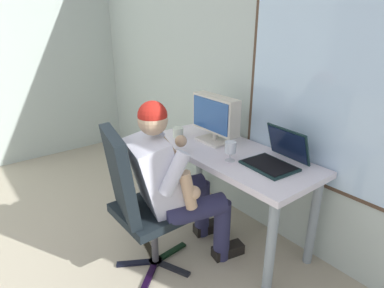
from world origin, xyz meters
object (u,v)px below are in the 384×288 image
Objects in this scene: desk at (228,164)px; crt_monitor at (215,116)px; office_chair at (137,196)px; laptop at (278,156)px; wine_glass at (230,148)px; coffee_mug at (178,132)px; person_seated at (174,181)px.

desk is 0.40m from crt_monitor.
laptop is (0.45, 0.85, 0.22)m from office_chair.
wine_glass is at bearing -42.07° from desk.
wine_glass reaches higher than desk.
person_seated is at bearing -38.92° from coffee_mug.
office_chair is at bearing -95.66° from desk.
office_chair is 0.91m from crt_monitor.
person_seated is at bearing -70.10° from crt_monitor.
laptop reaches higher than wine_glass.
crt_monitor reaches higher than wine_glass.
laptop reaches higher than coffee_mug.
office_chair is at bearing -79.82° from crt_monitor.
crt_monitor is (-0.15, 0.82, 0.37)m from office_chair.
crt_monitor is at bearing -176.35° from laptop.
coffee_mug reaches higher than desk.
crt_monitor is 1.23× the size of laptop.
laptop is 4.18× the size of coffee_mug.
coffee_mug is at bearing -165.87° from desk.
coffee_mug is at bearing -166.02° from laptop.
wine_glass is (0.13, -0.12, 0.20)m from desk.
person_seated reaches higher than crt_monitor.
wine_glass is at bearing 67.46° from person_seated.
wine_glass is (0.36, -0.18, -0.12)m from crt_monitor.
person_seated reaches higher than desk.
person_seated reaches higher than laptop.
office_chair is at bearing -101.53° from person_seated.
person_seated is (-0.02, -0.50, 0.00)m from desk.
desk is 0.52m from coffee_mug.
office_chair reaches higher than wine_glass.
office_chair is 11.92× the size of coffee_mug.
office_chair reaches higher than desk.
crt_monitor is at bearing 166.22° from desk.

